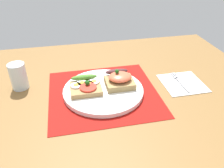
{
  "coord_description": "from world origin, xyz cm",
  "views": [
    {
      "loc": [
        -10.26,
        -62.72,
        44.22
      ],
      "look_at": [
        3.0,
        0.0,
        3.26
      ],
      "focal_mm": 36.5,
      "sensor_mm": 36.0,
      "label": 1
    }
  ],
  "objects_px": {
    "sandwich_egg_tomato": "(86,86)",
    "fork": "(179,81)",
    "plate": "(103,91)",
    "drinking_glass": "(18,76)",
    "napkin": "(182,82)",
    "sandwich_salmon": "(119,79)"
  },
  "relations": [
    {
      "from": "sandwich_egg_tomato",
      "to": "fork",
      "type": "height_order",
      "value": "sandwich_egg_tomato"
    },
    {
      "from": "sandwich_salmon",
      "to": "fork",
      "type": "distance_m",
      "value": 0.23
    },
    {
      "from": "plate",
      "to": "sandwich_egg_tomato",
      "type": "relative_size",
      "value": 2.66
    },
    {
      "from": "fork",
      "to": "plate",
      "type": "bearing_deg",
      "value": -178.38
    },
    {
      "from": "plate",
      "to": "sandwich_salmon",
      "type": "relative_size",
      "value": 2.75
    },
    {
      "from": "plate",
      "to": "napkin",
      "type": "distance_m",
      "value": 0.29
    },
    {
      "from": "fork",
      "to": "drinking_glass",
      "type": "distance_m",
      "value": 0.57
    },
    {
      "from": "sandwich_salmon",
      "to": "fork",
      "type": "xyz_separation_m",
      "value": [
        0.22,
        -0.01,
        -0.03
      ]
    },
    {
      "from": "sandwich_salmon",
      "to": "napkin",
      "type": "relative_size",
      "value": 0.67
    },
    {
      "from": "sandwich_egg_tomato",
      "to": "fork",
      "type": "bearing_deg",
      "value": 0.25
    },
    {
      "from": "sandwich_egg_tomato",
      "to": "drinking_glass",
      "type": "xyz_separation_m",
      "value": [
        -0.22,
        0.09,
        0.01
      ]
    },
    {
      "from": "fork",
      "to": "sandwich_salmon",
      "type": "bearing_deg",
      "value": 178.65
    },
    {
      "from": "napkin",
      "to": "drinking_glass",
      "type": "bearing_deg",
      "value": 171.02
    },
    {
      "from": "sandwich_salmon",
      "to": "drinking_glass",
      "type": "distance_m",
      "value": 0.35
    },
    {
      "from": "plate",
      "to": "napkin",
      "type": "height_order",
      "value": "plate"
    },
    {
      "from": "sandwich_salmon",
      "to": "fork",
      "type": "bearing_deg",
      "value": -1.35
    },
    {
      "from": "plate",
      "to": "sandwich_salmon",
      "type": "height_order",
      "value": "sandwich_salmon"
    },
    {
      "from": "napkin",
      "to": "drinking_glass",
      "type": "xyz_separation_m",
      "value": [
        -0.57,
        0.09,
        0.04
      ]
    },
    {
      "from": "sandwich_salmon",
      "to": "drinking_glass",
      "type": "xyz_separation_m",
      "value": [
        -0.34,
        0.08,
        0.01
      ]
    },
    {
      "from": "napkin",
      "to": "drinking_glass",
      "type": "relative_size",
      "value": 1.58
    },
    {
      "from": "sandwich_egg_tomato",
      "to": "plate",
      "type": "bearing_deg",
      "value": -6.46
    },
    {
      "from": "fork",
      "to": "drinking_glass",
      "type": "height_order",
      "value": "drinking_glass"
    }
  ]
}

